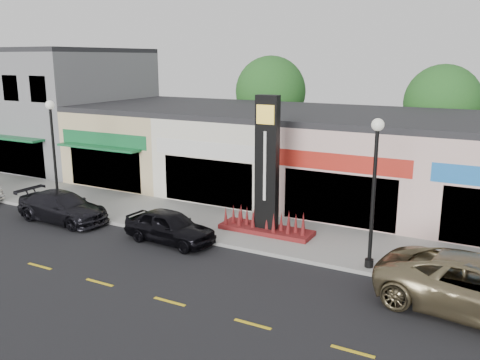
{
  "coord_description": "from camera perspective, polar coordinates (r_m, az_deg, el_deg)",
  "views": [
    {
      "loc": [
        12.1,
        -15.08,
        7.63
      ],
      "look_at": [
        1.79,
        4.0,
        2.41
      ],
      "focal_mm": 38.0,
      "sensor_mm": 36.0,
      "label": 1
    }
  ],
  "objects": [
    {
      "name": "tree_rear_mid",
      "position": [
        34.93,
        21.78,
        8.07
      ],
      "size": [
        4.8,
        4.8,
        7.29
      ],
      "color": "#382619",
      "rests_on": "ground"
    },
    {
      "name": "shop_beige",
      "position": [
        34.01,
        -9.35,
        4.5
      ],
      "size": [
        7.0,
        10.85,
        4.8
      ],
      "color": "tan",
      "rests_on": "ground"
    },
    {
      "name": "pylon_sign",
      "position": [
        21.98,
        3.02,
        -0.6
      ],
      "size": [
        4.2,
        1.3,
        6.0
      ],
      "color": "#540E1A",
      "rests_on": "sidewalk"
    },
    {
      "name": "shop_cream",
      "position": [
        30.29,
        1.25,
        3.58
      ],
      "size": [
        7.0,
        10.01,
        4.8
      ],
      "color": "beige",
      "rests_on": "ground"
    },
    {
      "name": "curb",
      "position": [
        22.33,
        -6.41,
        -6.34
      ],
      "size": [
        52.0,
        0.2,
        0.15
      ],
      "primitive_type": "cube",
      "color": "gray",
      "rests_on": "ground"
    },
    {
      "name": "shop_pink_w",
      "position": [
        27.86,
        14.17,
        2.28
      ],
      "size": [
        7.0,
        10.01,
        4.8
      ],
      "color": "#C9A999",
      "rests_on": "ground"
    },
    {
      "name": "tree_rear_west",
      "position": [
        38.22,
        3.46,
        9.89
      ],
      "size": [
        5.2,
        5.2,
        7.83
      ],
      "color": "#382619",
      "rests_on": "ground"
    },
    {
      "name": "lamp_east_near",
      "position": [
        18.52,
        14.85,
        0.11
      ],
      "size": [
        0.44,
        0.44,
        5.47
      ],
      "color": "black",
      "rests_on": "sidewalk"
    },
    {
      "name": "lamp_west_near",
      "position": [
        27.03,
        -20.24,
        3.85
      ],
      "size": [
        0.44,
        0.44,
        5.47
      ],
      "color": "black",
      "rests_on": "sidewalk"
    },
    {
      "name": "sidewalk",
      "position": [
        24.11,
        -3.36,
        -4.76
      ],
      "size": [
        52.0,
        4.3,
        0.15
      ],
      "primitive_type": "cube",
      "color": "gray",
      "rests_on": "ground"
    },
    {
      "name": "building_grey_2story",
      "position": [
        40.29,
        -20.3,
        7.74
      ],
      "size": [
        12.0,
        10.95,
        8.3
      ],
      "color": "slate",
      "rests_on": "ground"
    },
    {
      "name": "car_dark_sedan",
      "position": [
        25.72,
        -19.3,
        -2.87
      ],
      "size": [
        2.08,
        4.91,
        1.41
      ],
      "primitive_type": "imported",
      "rotation": [
        0.0,
        0.0,
        1.55
      ],
      "color": "black",
      "rests_on": "ground"
    },
    {
      "name": "ground",
      "position": [
        20.79,
        -9.73,
        -8.21
      ],
      "size": [
        120.0,
        120.0,
        0.0
      ],
      "primitive_type": "plane",
      "color": "black",
      "rests_on": "ground"
    },
    {
      "name": "car_black_sedan",
      "position": [
        21.75,
        -7.91,
        -5.18
      ],
      "size": [
        1.95,
        4.23,
        1.4
      ],
      "primitive_type": "imported",
      "rotation": [
        0.0,
        0.0,
        1.5
      ],
      "color": "black",
      "rests_on": "ground"
    }
  ]
}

